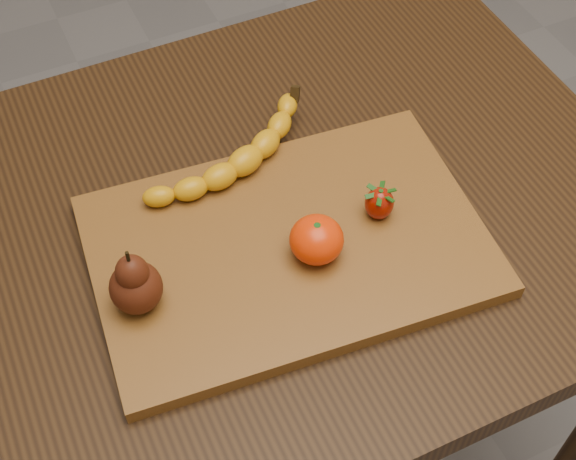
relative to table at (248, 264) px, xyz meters
name	(u,v)px	position (x,y,z in m)	size (l,w,h in m)	color
table	(248,264)	(0.00, 0.00, 0.00)	(1.00, 0.70, 0.76)	black
cutting_board	(288,246)	(0.03, -0.07, 0.11)	(0.45, 0.30, 0.02)	brown
banana	(245,161)	(0.02, 0.05, 0.13)	(0.22, 0.06, 0.03)	#DA990A
pear	(134,279)	(-0.16, -0.08, 0.16)	(0.06, 0.06, 0.09)	#481B0B
mandarin	(317,240)	(0.05, -0.10, 0.14)	(0.06, 0.06, 0.05)	#E93002
strawberry	(379,202)	(0.14, -0.08, 0.14)	(0.03, 0.03, 0.04)	#911203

